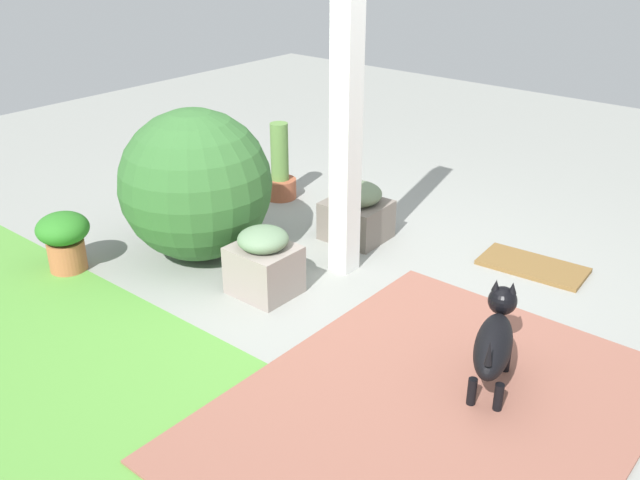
% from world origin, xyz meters
% --- Properties ---
extents(ground_plane, '(12.00, 12.00, 0.00)m').
position_xyz_m(ground_plane, '(0.00, 0.00, 0.00)').
color(ground_plane, gray).
extents(brick_path, '(1.80, 2.40, 0.02)m').
position_xyz_m(brick_path, '(-1.01, 0.78, 0.01)').
color(brick_path, '#935A4A').
rests_on(brick_path, ground).
extents(porch_pillar, '(0.15, 0.15, 2.32)m').
position_xyz_m(porch_pillar, '(0.28, -0.17, 1.16)').
color(porch_pillar, white).
rests_on(porch_pillar, ground).
extents(stone_planter_nearest, '(0.47, 0.43, 0.45)m').
position_xyz_m(stone_planter_nearest, '(0.53, -0.63, 0.21)').
color(stone_planter_nearest, slate).
rests_on(stone_planter_nearest, ground).
extents(stone_planter_mid, '(0.41, 0.37, 0.46)m').
position_xyz_m(stone_planter_mid, '(0.48, 0.42, 0.22)').
color(stone_planter_mid, gray).
rests_on(stone_planter_mid, ground).
extents(round_shrub, '(1.07, 1.07, 1.07)m').
position_xyz_m(round_shrub, '(1.23, 0.31, 0.54)').
color(round_shrub, '#33662F').
rests_on(round_shrub, ground).
extents(terracotta_pot_broad, '(0.36, 0.36, 0.42)m').
position_xyz_m(terracotta_pot_broad, '(1.75, 1.07, 0.24)').
color(terracotta_pot_broad, '#B96640').
rests_on(terracotta_pot_broad, ground).
extents(terracotta_pot_tall, '(0.28, 0.28, 0.67)m').
position_xyz_m(terracotta_pot_tall, '(1.53, -0.87, 0.24)').
color(terracotta_pot_tall, '#A25338').
rests_on(terracotta_pot_tall, ground).
extents(dog, '(0.38, 0.68, 0.48)m').
position_xyz_m(dog, '(-1.12, 0.37, 0.28)').
color(dog, black).
rests_on(dog, ground).
extents(doormat, '(0.74, 0.41, 0.03)m').
position_xyz_m(doormat, '(-0.73, -1.02, 0.01)').
color(doormat, brown).
rests_on(doormat, ground).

